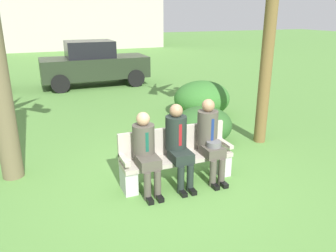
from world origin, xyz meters
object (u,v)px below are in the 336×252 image
at_px(park_bench, 176,157).
at_px(seated_man_left, 146,149).
at_px(seated_man_right, 210,136).
at_px(seated_man_middle, 178,141).
at_px(parked_car_far, 94,64).
at_px(shrub_near_bench, 202,125).
at_px(shrub_mid_lawn, 202,99).

bearing_deg(park_bench, seated_man_left, -167.07).
xyz_separation_m(seated_man_left, seated_man_right, (1.11, 0.00, 0.04)).
relative_size(seated_man_middle, parked_car_far, 0.34).
bearing_deg(seated_man_right, shrub_near_bench, 66.01).
bearing_deg(seated_man_left, seated_man_right, 0.18).
relative_size(seated_man_left, shrub_near_bench, 0.99).
bearing_deg(shrub_mid_lawn, shrub_near_bench, -117.37).
bearing_deg(shrub_near_bench, seated_man_middle, -130.02).
height_order(seated_man_middle, shrub_mid_lawn, seated_man_middle).
relative_size(shrub_mid_lawn, parked_car_far, 0.39).
bearing_deg(shrub_near_bench, parked_car_far, 98.39).
xyz_separation_m(park_bench, shrub_mid_lawn, (2.12, 3.12, 0.05)).
height_order(seated_man_left, seated_man_middle, seated_man_middle).
bearing_deg(seated_man_right, seated_man_left, -179.82).
xyz_separation_m(seated_man_left, parked_car_far, (0.75, 8.27, 0.13)).
bearing_deg(park_bench, shrub_mid_lawn, 55.76).
relative_size(park_bench, seated_man_left, 1.47).
bearing_deg(park_bench, seated_man_middle, -98.52).
xyz_separation_m(park_bench, seated_man_right, (0.55, -0.13, 0.33)).
bearing_deg(seated_man_left, parked_car_far, 84.84).
distance_m(park_bench, seated_man_middle, 0.34).
relative_size(shrub_near_bench, parked_car_far, 0.33).
xyz_separation_m(park_bench, parked_car_far, (0.18, 8.14, 0.42)).
distance_m(seated_man_middle, shrub_mid_lawn, 3.90).
relative_size(park_bench, parked_car_far, 0.48).
bearing_deg(shrub_mid_lawn, park_bench, -124.24).
height_order(seated_man_left, parked_car_far, parked_car_far).
bearing_deg(shrub_mid_lawn, seated_man_left, -129.58).
xyz_separation_m(park_bench, seated_man_left, (-0.56, -0.13, 0.29)).
bearing_deg(seated_man_left, shrub_near_bench, 39.54).
xyz_separation_m(park_bench, shrub_near_bench, (1.19, 1.32, -0.02)).
xyz_separation_m(seated_man_middle, shrub_mid_lawn, (2.14, 3.24, -0.27)).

